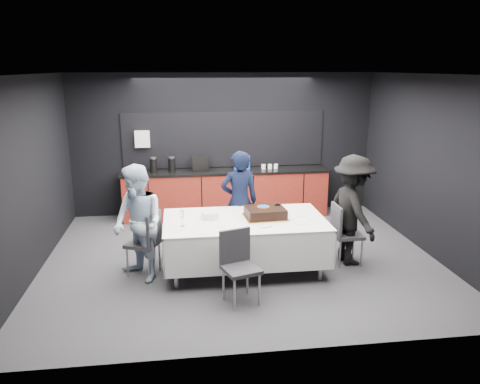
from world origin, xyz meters
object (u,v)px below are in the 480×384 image
party_table (245,228)px  person_center (239,201)px  chair_left (148,239)px  plate_stack (210,215)px  champagne_flute (182,215)px  chair_near (238,261)px  chair_right (343,230)px  cake_assembly (265,213)px  person_right (352,210)px  person_left (138,224)px

party_table → person_center: (0.03, 0.78, 0.18)m
chair_left → plate_stack: bearing=3.2°
plate_stack → person_center: (0.52, 0.69, -0.01)m
champagne_flute → chair_near: size_ratio=0.24×
person_center → chair_right: bearing=150.4°
cake_assembly → chair_near: 1.13m
cake_assembly → person_right: 1.33m
cake_assembly → chair_right: bearing=-0.1°
cake_assembly → person_left: person_left is taller
chair_near → person_center: 1.74m
plate_stack → chair_left: (-0.90, -0.05, -0.30)m
plate_stack → person_right: (2.13, -0.04, 0.00)m
cake_assembly → person_center: size_ratio=0.38×
party_table → plate_stack: bearing=169.9°
champagne_flute → person_right: size_ratio=0.13×
champagne_flute → person_left: (-0.60, 0.08, -0.12)m
plate_stack → chair_near: (0.29, -1.01, -0.30)m
chair_near → plate_stack: bearing=105.8°
chair_left → person_right: person_right is taller
person_center → person_left: size_ratio=1.00×
party_table → chair_left: size_ratio=2.51×
person_center → person_right: (1.61, -0.73, 0.01)m
plate_stack → champagne_flute: (-0.40, -0.29, 0.11)m
party_table → champagne_flute: champagne_flute is taller
plate_stack → champagne_flute: 0.51m
chair_left → chair_right: bearing=-0.2°
person_left → chair_right: bearing=56.0°
plate_stack → chair_near: 1.09m
chair_near → chair_right: bearing=29.1°
cake_assembly → person_left: bearing=-175.1°
chair_near → chair_left: bearing=141.0°
chair_left → person_left: size_ratio=0.57×
party_table → person_left: person_left is taller
chair_right → person_left: bearing=-177.0°
party_table → chair_near: chair_near is taller
chair_right → person_right: 0.33m
champagne_flute → person_right: 2.54m
chair_left → champagne_flute: bearing=-25.7°
champagne_flute → person_center: 1.35m
plate_stack → chair_near: size_ratio=0.26×
plate_stack → person_left: 1.02m
party_table → cake_assembly: (0.31, 0.03, 0.21)m
champagne_flute → cake_assembly: bearing=11.0°
champagne_flute → chair_right: size_ratio=0.24×
chair_left → chair_near: size_ratio=1.00×
champagne_flute → chair_near: 1.07m
cake_assembly → person_center: 0.80m
plate_stack → person_center: size_ratio=0.15×
cake_assembly → chair_near: cake_assembly is taller
party_table → chair_near: (-0.21, -0.92, -0.11)m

